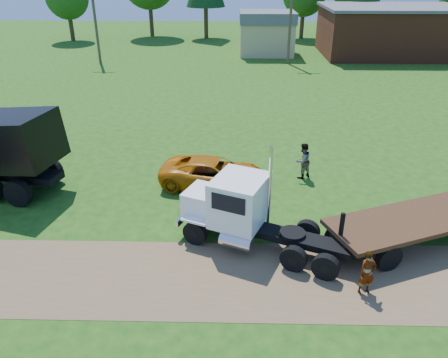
{
  "coord_description": "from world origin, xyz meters",
  "views": [
    {
      "loc": [
        0.32,
        -12.01,
        9.97
      ],
      "look_at": [
        -0.05,
        4.5,
        1.6
      ],
      "focal_mm": 35.0,
      "sensor_mm": 36.0,
      "label": 1
    }
  ],
  "objects_px": {
    "white_semi_tractor": "(241,210)",
    "orange_pickup": "(214,174)",
    "spectator_a": "(367,273)",
    "flatbed_trailer": "(425,221)"
  },
  "relations": [
    {
      "from": "flatbed_trailer",
      "to": "spectator_a",
      "type": "distance_m",
      "value": 4.39
    },
    {
      "from": "orange_pickup",
      "to": "flatbed_trailer",
      "type": "bearing_deg",
      "value": -106.69
    },
    {
      "from": "white_semi_tractor",
      "to": "flatbed_trailer",
      "type": "bearing_deg",
      "value": 24.89
    },
    {
      "from": "white_semi_tractor",
      "to": "orange_pickup",
      "type": "distance_m",
      "value": 4.7
    },
    {
      "from": "orange_pickup",
      "to": "spectator_a",
      "type": "distance_m",
      "value": 9.14
    },
    {
      "from": "spectator_a",
      "to": "flatbed_trailer",
      "type": "bearing_deg",
      "value": 30.7
    },
    {
      "from": "white_semi_tractor",
      "to": "orange_pickup",
      "type": "relative_size",
      "value": 1.29
    },
    {
      "from": "white_semi_tractor",
      "to": "flatbed_trailer",
      "type": "relative_size",
      "value": 0.81
    },
    {
      "from": "white_semi_tractor",
      "to": "orange_pickup",
      "type": "xyz_separation_m",
      "value": [
        -1.22,
        4.49,
        -0.65
      ]
    },
    {
      "from": "orange_pickup",
      "to": "spectator_a",
      "type": "relative_size",
      "value": 3.22
    }
  ]
}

